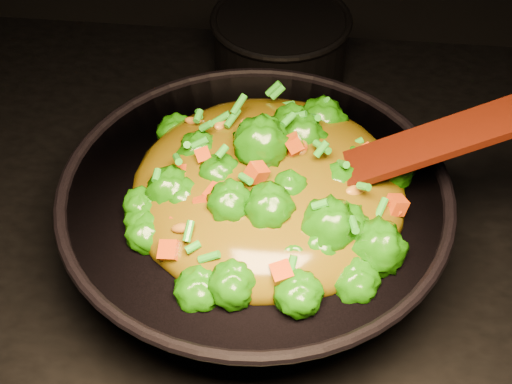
# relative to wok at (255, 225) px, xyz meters

# --- Properties ---
(wok) EXTENTS (0.50, 0.50, 0.12)m
(wok) POSITION_rel_wok_xyz_m (0.00, 0.00, 0.00)
(wok) COLOR black
(wok) RESTS_ON stovetop
(stir_fry) EXTENTS (0.39, 0.39, 0.11)m
(stir_fry) POSITION_rel_wok_xyz_m (0.02, -0.01, 0.11)
(stir_fry) COLOR #196106
(stir_fry) RESTS_ON wok
(spatula) EXTENTS (0.32, 0.11, 0.14)m
(spatula) POSITION_rel_wok_xyz_m (0.13, 0.00, 0.12)
(spatula) COLOR #3E1708
(spatula) RESTS_ON wok
(back_pot) EXTENTS (0.26, 0.26, 0.12)m
(back_pot) POSITION_rel_wok_xyz_m (0.00, 0.37, -0.00)
(back_pot) COLOR black
(back_pot) RESTS_ON stovetop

